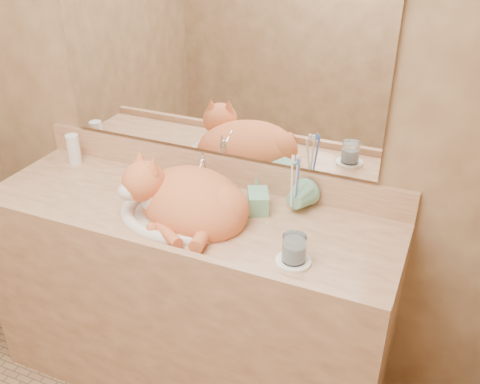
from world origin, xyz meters
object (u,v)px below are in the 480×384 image
at_px(soap_dispenser, 259,198).
at_px(vanity_counter, 189,300).
at_px(water_glass, 294,248).
at_px(toothbrush_cup, 294,203).
at_px(sink_basin, 180,198).
at_px(cat, 185,197).

bearing_deg(soap_dispenser, vanity_counter, 170.19).
height_order(soap_dispenser, water_glass, soap_dispenser).
bearing_deg(soap_dispenser, toothbrush_cup, 8.26).
bearing_deg(toothbrush_cup, sink_basin, -156.54).
bearing_deg(cat, toothbrush_cup, 46.00).
relative_size(vanity_counter, soap_dispenser, 9.60).
relative_size(vanity_counter, toothbrush_cup, 14.75).
relative_size(soap_dispenser, water_glass, 1.82).
bearing_deg(toothbrush_cup, cat, -155.59).
distance_m(soap_dispenser, toothbrush_cup, 0.13).
relative_size(cat, soap_dispenser, 2.68).
relative_size(sink_basin, water_glass, 5.06).
distance_m(vanity_counter, soap_dispenser, 0.58).
height_order(cat, soap_dispenser, cat).
bearing_deg(cat, water_glass, 7.34).
xyz_separation_m(cat, toothbrush_cup, (0.36, 0.16, -0.03)).
relative_size(sink_basin, cat, 1.03).
bearing_deg(water_glass, toothbrush_cup, 108.61).
height_order(sink_basin, soap_dispenser, soap_dispenser).
height_order(soap_dispenser, toothbrush_cup, soap_dispenser).
bearing_deg(sink_basin, toothbrush_cup, 24.72).
bearing_deg(sink_basin, vanity_counter, 93.88).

